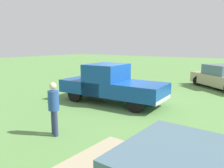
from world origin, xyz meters
TOP-DOWN VIEW (x-y plane):
  - ground_plane at (0.00, 0.00)m, footprint 80.00×80.00m
  - pickup_truck at (0.43, 0.64)m, footprint 5.11×2.04m
  - sedan_near at (-3.43, -6.10)m, footprint 4.45×4.17m
  - person_bystander at (-0.44, 4.77)m, footprint 0.43×0.43m

SIDE VIEW (x-z plane):
  - ground_plane at x=0.00m, z-range 0.00..0.00m
  - sedan_near at x=-3.43m, z-range -0.06..1.41m
  - person_bystander at x=-0.44m, z-range 0.10..1.72m
  - pickup_truck at x=0.43m, z-range 0.03..1.85m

